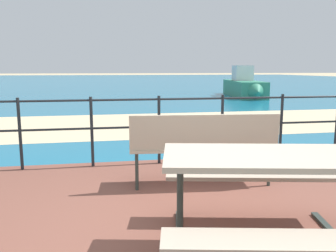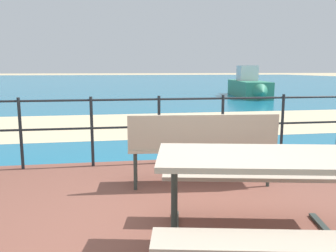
% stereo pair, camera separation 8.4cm
% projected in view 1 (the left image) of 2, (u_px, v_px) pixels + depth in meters
% --- Properties ---
extents(ground_plane, '(240.00, 240.00, 0.00)m').
position_uv_depth(ground_plane, '(201.00, 246.00, 2.89)').
color(ground_plane, tan).
extents(patio_paving, '(6.40, 5.20, 0.06)m').
position_uv_depth(patio_paving, '(202.00, 243.00, 2.88)').
color(patio_paving, brown).
rests_on(patio_paving, ground).
extents(sea_water, '(90.00, 90.00, 0.01)m').
position_uv_depth(sea_water, '(114.00, 81.00, 41.76)').
color(sea_water, '#196B8E').
rests_on(sea_water, ground).
extents(beach_strip, '(54.05, 4.89, 0.01)m').
position_uv_depth(beach_strip, '(137.00, 124.00, 9.23)').
color(beach_strip, beige).
rests_on(beach_strip, ground).
extents(picnic_table, '(1.82, 1.77, 0.79)m').
position_uv_depth(picnic_table, '(270.00, 181.00, 2.54)').
color(picnic_table, tan).
rests_on(picnic_table, patio_paving).
extents(park_bench, '(1.79, 0.55, 0.89)m').
position_uv_depth(park_bench, '(204.00, 142.00, 4.11)').
color(park_bench, '#BCAD93').
rests_on(park_bench, patio_paving).
extents(railing_fence, '(5.94, 0.04, 1.02)m').
position_uv_depth(railing_fence, '(159.00, 122.00, 5.12)').
color(railing_fence, '#1E2328').
rests_on(railing_fence, patio_paving).
extents(boat_near, '(2.07, 5.49, 1.65)m').
position_uv_depth(boat_near, '(244.00, 86.00, 18.51)').
color(boat_near, '#338466').
rests_on(boat_near, sea_water).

